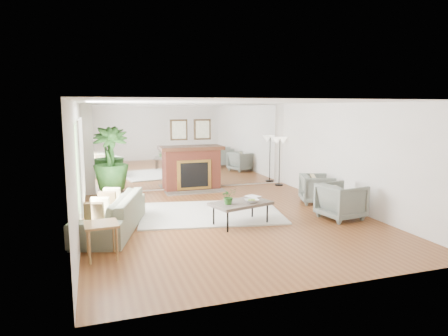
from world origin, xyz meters
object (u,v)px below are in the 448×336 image
object	(u,v)px
sofa	(111,213)
potted_ficus	(111,162)
armchair_back	(317,189)
armchair_front	(341,201)
fireplace	(193,168)
coffee_table	(241,204)
floor_lamp	(280,144)
side_table	(101,229)

from	to	relation	value
sofa	potted_ficus	size ratio (longest dim) A/B	1.28
armchair_back	armchair_front	distance (m)	1.45
fireplace	coffee_table	xyz separation A→B (m)	(0.10, -3.71, -0.22)
armchair_back	armchair_front	size ratio (longest dim) A/B	0.94
armchair_front	potted_ficus	world-z (taller)	potted_ficus
armchair_front	floor_lamp	world-z (taller)	floor_lamp
coffee_table	floor_lamp	world-z (taller)	floor_lamp
armchair_front	potted_ficus	bearing A→B (deg)	45.10
fireplace	armchair_back	bearing A→B (deg)	-44.06
fireplace	coffee_table	world-z (taller)	fireplace
fireplace	floor_lamp	world-z (taller)	fireplace
armchair_back	sofa	bearing A→B (deg)	117.91
coffee_table	side_table	xyz separation A→B (m)	(-2.75, -1.02, 0.05)
sofa	side_table	world-z (taller)	sofa
side_table	armchair_front	bearing A→B (deg)	9.01
fireplace	potted_ficus	distance (m)	2.37
armchair_back	armchair_front	xyz separation A→B (m)	(-0.27, -1.42, 0.02)
fireplace	floor_lamp	xyz separation A→B (m)	(2.70, -0.16, 0.62)
fireplace	floor_lamp	size ratio (longest dim) A/B	1.37
sofa	potted_ficus	xyz separation A→B (m)	(0.16, 2.80, 0.65)
coffee_table	armchair_front	xyz separation A→B (m)	(2.23, -0.23, -0.05)
armchair_front	floor_lamp	size ratio (longest dim) A/B	0.57
armchair_front	floor_lamp	bearing A→B (deg)	-13.72
sofa	floor_lamp	bearing A→B (deg)	137.99
fireplace	side_table	size ratio (longest dim) A/B	3.52
side_table	potted_ficus	xyz separation A→B (m)	(0.36, 4.25, 0.51)
sofa	armchair_front	xyz separation A→B (m)	(4.78, -0.66, 0.04)
armchair_back	armchair_front	world-z (taller)	armchair_front
armchair_back	fireplace	bearing A→B (deg)	65.19
fireplace	side_table	world-z (taller)	fireplace
armchair_front	side_table	xyz separation A→B (m)	(-4.98, -0.79, 0.10)
armchair_back	side_table	bearing A→B (deg)	132.12
sofa	fireplace	bearing A→B (deg)	160.01
coffee_table	armchair_back	world-z (taller)	armchair_back
sofa	floor_lamp	xyz separation A→B (m)	(5.15, 3.13, 0.93)
armchair_front	fireplace	bearing A→B (deg)	22.47
fireplace	armchair_front	distance (m)	4.59
sofa	armchair_back	size ratio (longest dim) A/B	3.00
side_table	floor_lamp	bearing A→B (deg)	40.51
floor_lamp	side_table	bearing A→B (deg)	-139.49
sofa	armchair_back	xyz separation A→B (m)	(5.05, 0.77, 0.01)
potted_ficus	sofa	bearing A→B (deg)	-93.17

